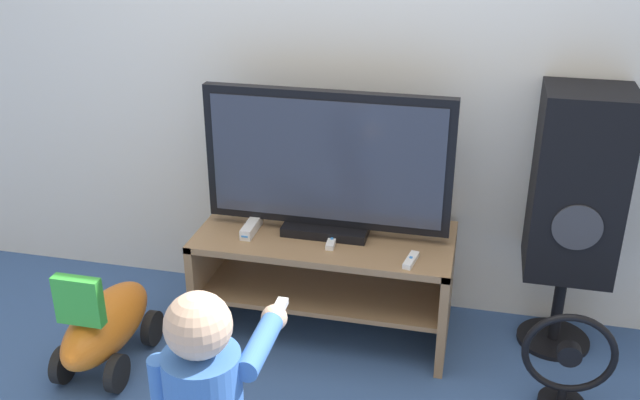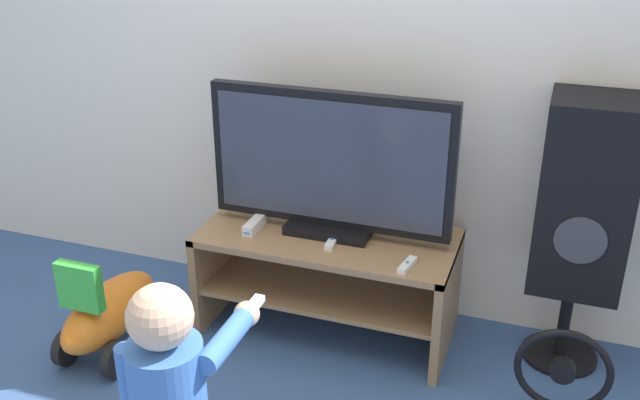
% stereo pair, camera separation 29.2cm
% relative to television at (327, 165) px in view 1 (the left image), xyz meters
% --- Properties ---
extents(ground_plane, '(16.00, 16.00, 0.00)m').
position_rel_television_xyz_m(ground_plane, '(0.00, -0.28, -0.79)').
color(ground_plane, '#38568C').
extents(wall_back, '(10.00, 0.06, 2.60)m').
position_rel_television_xyz_m(wall_back, '(0.00, 0.32, 0.51)').
color(wall_back, silver).
rests_on(wall_back, ground_plane).
extents(tv_stand, '(1.11, 0.52, 0.48)m').
position_rel_television_xyz_m(tv_stand, '(0.00, -0.02, -0.47)').
color(tv_stand, '#93704C').
rests_on(tv_stand, ground_plane).
extents(television, '(1.06, 0.20, 0.63)m').
position_rel_television_xyz_m(television, '(0.00, 0.00, 0.00)').
color(television, black).
rests_on(television, tv_stand).
extents(game_console, '(0.05, 0.19, 0.05)m').
position_rel_television_xyz_m(game_console, '(-0.32, -0.08, -0.29)').
color(game_console, white).
rests_on(game_console, tv_stand).
extents(remote_primary, '(0.06, 0.13, 0.03)m').
position_rel_television_xyz_m(remote_primary, '(0.39, -0.19, -0.30)').
color(remote_primary, white).
rests_on(remote_primary, tv_stand).
extents(remote_secondary, '(0.04, 0.13, 0.03)m').
position_rel_television_xyz_m(remote_secondary, '(0.05, -0.11, -0.30)').
color(remote_secondary, white).
rests_on(remote_secondary, tv_stand).
extents(speaker_tower, '(0.35, 0.34, 1.16)m').
position_rel_television_xyz_m(speaker_tower, '(1.02, 0.10, -0.05)').
color(speaker_tower, black).
rests_on(speaker_tower, ground_plane).
extents(floor_fan, '(0.35, 0.18, 0.43)m').
position_rel_television_xyz_m(floor_fan, '(1.02, -0.36, -0.60)').
color(floor_fan, black).
rests_on(floor_fan, ground_plane).
extents(ride_on_toy, '(0.28, 0.59, 0.50)m').
position_rel_television_xyz_m(ride_on_toy, '(-0.84, -0.49, -0.60)').
color(ride_on_toy, orange).
rests_on(ride_on_toy, ground_plane).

